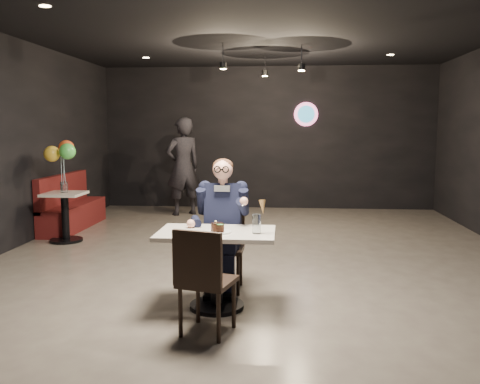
# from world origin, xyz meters

# --- Properties ---
(floor) EXTENTS (9.00, 9.00, 0.00)m
(floor) POSITION_xyz_m (0.00, 0.00, 0.00)
(floor) COLOR slate
(floor) RESTS_ON ground
(wall_sign) EXTENTS (0.50, 0.06, 0.50)m
(wall_sign) POSITION_xyz_m (0.80, 4.47, 2.00)
(wall_sign) COLOR pink
(wall_sign) RESTS_ON floor
(pendant_lights) EXTENTS (1.40, 1.20, 0.36)m
(pendant_lights) POSITION_xyz_m (0.00, 2.00, 2.88)
(pendant_lights) COLOR black
(pendant_lights) RESTS_ON floor
(main_table) EXTENTS (1.10, 0.70, 0.75)m
(main_table) POSITION_xyz_m (-0.29, -1.71, 0.38)
(main_table) COLOR silver
(main_table) RESTS_ON floor
(chair_far) EXTENTS (0.42, 0.46, 0.92)m
(chair_far) POSITION_xyz_m (-0.29, -1.16, 0.46)
(chair_far) COLOR black
(chair_far) RESTS_ON floor
(chair_near) EXTENTS (0.53, 0.56, 0.92)m
(chair_near) POSITION_xyz_m (-0.29, -2.30, 0.46)
(chair_near) COLOR black
(chair_near) RESTS_ON floor
(seated_man) EXTENTS (0.60, 0.80, 1.44)m
(seated_man) POSITION_xyz_m (-0.29, -1.16, 0.72)
(seated_man) COLOR black
(seated_man) RESTS_ON floor
(dessert_plate) EXTENTS (0.24, 0.24, 0.01)m
(dessert_plate) POSITION_xyz_m (-0.26, -1.77, 0.76)
(dessert_plate) COLOR white
(dessert_plate) RESTS_ON main_table
(cake_slice) EXTENTS (0.13, 0.12, 0.07)m
(cake_slice) POSITION_xyz_m (-0.27, -1.79, 0.80)
(cake_slice) COLOR black
(cake_slice) RESTS_ON dessert_plate
(mint_leaf) EXTENTS (0.06, 0.04, 0.01)m
(mint_leaf) POSITION_xyz_m (-0.24, -1.85, 0.84)
(mint_leaf) COLOR green
(mint_leaf) RESTS_ON cake_slice
(sundae_glass) EXTENTS (0.08, 0.08, 0.18)m
(sundae_glass) POSITION_xyz_m (0.09, -1.77, 0.84)
(sundae_glass) COLOR silver
(sundae_glass) RESTS_ON main_table
(wafer_cone) EXTENTS (0.08, 0.08, 0.13)m
(wafer_cone) POSITION_xyz_m (0.15, -1.78, 1.00)
(wafer_cone) COLOR #B18348
(wafer_cone) RESTS_ON sundae_glass
(booth_bench) EXTENTS (0.47, 1.86, 0.93)m
(booth_bench) POSITION_xyz_m (-3.25, 1.94, 0.47)
(booth_bench) COLOR #4F1111
(booth_bench) RESTS_ON floor
(side_table) EXTENTS (0.56, 0.56, 0.70)m
(side_table) POSITION_xyz_m (-2.95, 0.94, 0.35)
(side_table) COLOR silver
(side_table) RESTS_ON floor
(balloon_vase) EXTENTS (0.11, 0.11, 0.16)m
(balloon_vase) POSITION_xyz_m (-2.95, 0.94, 0.83)
(balloon_vase) COLOR silver
(balloon_vase) RESTS_ON side_table
(balloon_bunch) EXTENTS (0.43, 0.43, 0.72)m
(balloon_bunch) POSITION_xyz_m (-2.95, 0.94, 1.26)
(balloon_bunch) COLOR yellow
(balloon_bunch) RESTS_ON balloon_vase
(passerby) EXTENTS (0.84, 0.77, 1.92)m
(passerby) POSITION_xyz_m (-1.63, 3.47, 0.96)
(passerby) COLOR black
(passerby) RESTS_ON floor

